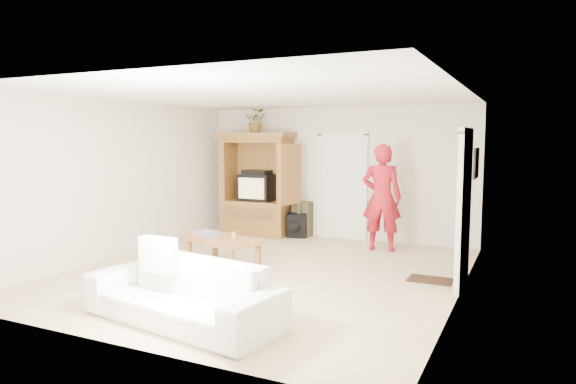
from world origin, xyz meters
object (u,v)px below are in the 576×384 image
object	(u,v)px
armoire	(258,191)
coffee_table	(223,242)
sofa	(182,292)
man	(382,197)

from	to	relation	value
armoire	coffee_table	size ratio (longest dim) A/B	1.52
armoire	sofa	distance (m)	5.22
man	coffee_table	size ratio (longest dim) A/B	1.37
man	coffee_table	world-z (taller)	man
armoire	sofa	bearing A→B (deg)	-70.33
man	coffee_table	bearing A→B (deg)	41.35
sofa	coffee_table	world-z (taller)	sofa
armoire	man	distance (m)	2.76
armoire	sofa	size ratio (longest dim) A/B	0.92
coffee_table	armoire	bearing A→B (deg)	127.03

